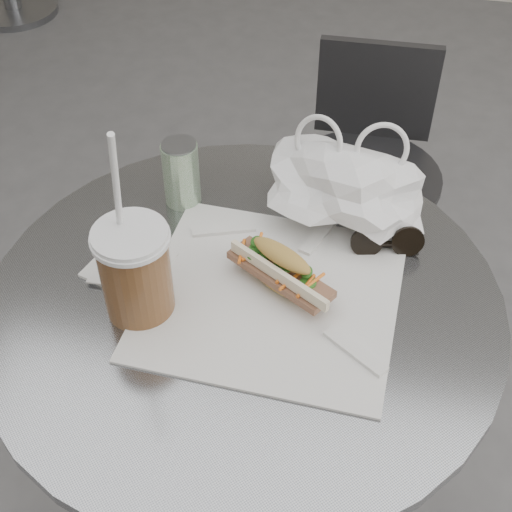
% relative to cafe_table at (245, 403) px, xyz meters
% --- Properties ---
extents(cafe_table, '(0.76, 0.76, 0.74)m').
position_rel_cafe_table_xyz_m(cafe_table, '(0.00, 0.00, 0.00)').
color(cafe_table, slate).
rests_on(cafe_table, ground).
extents(chair_far, '(0.37, 0.38, 0.70)m').
position_rel_cafe_table_xyz_m(chair_far, '(0.14, 0.75, -0.15)').
color(chair_far, '#2F2F32').
rests_on(chair_far, ground).
extents(sandwich_paper, '(0.38, 0.36, 0.00)m').
position_rel_cafe_table_xyz_m(sandwich_paper, '(0.04, 0.01, 0.28)').
color(sandwich_paper, white).
rests_on(sandwich_paper, cafe_table).
extents(banh_mi, '(0.22, 0.18, 0.07)m').
position_rel_cafe_table_xyz_m(banh_mi, '(0.05, 0.03, 0.31)').
color(banh_mi, '#B88F45').
rests_on(banh_mi, sandwich_paper).
extents(iced_coffee, '(0.11, 0.11, 0.31)m').
position_rel_cafe_table_xyz_m(iced_coffee, '(-0.14, -0.05, 0.35)').
color(iced_coffee, brown).
rests_on(iced_coffee, cafe_table).
extents(sunglasses, '(0.11, 0.05, 0.05)m').
position_rel_cafe_table_xyz_m(sunglasses, '(0.20, 0.13, 0.29)').
color(sunglasses, black).
rests_on(sunglasses, cafe_table).
extents(plastic_bag, '(0.26, 0.21, 0.12)m').
position_rel_cafe_table_xyz_m(plastic_bag, '(0.12, 0.21, 0.33)').
color(plastic_bag, white).
rests_on(plastic_bag, cafe_table).
extents(napkin_stack, '(0.14, 0.14, 0.01)m').
position_rel_cafe_table_xyz_m(napkin_stack, '(-0.18, 0.02, 0.28)').
color(napkin_stack, white).
rests_on(napkin_stack, cafe_table).
extents(drink_can, '(0.06, 0.06, 0.11)m').
position_rel_cafe_table_xyz_m(drink_can, '(-0.15, 0.19, 0.33)').
color(drink_can, '#5B9255').
rests_on(drink_can, cafe_table).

